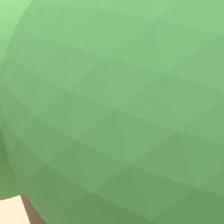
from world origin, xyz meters
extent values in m
plane|color=tan|center=(0.00, 0.00, 0.00)|extent=(60.00, 60.00, 0.00)
cylinder|color=gray|center=(1.01, 1.31, 0.26)|extent=(0.23, 0.23, 0.53)
cylinder|color=gray|center=(1.38, 1.28, 0.26)|extent=(0.23, 0.23, 0.53)
cylinder|color=gray|center=(0.97, 0.58, 0.26)|extent=(0.23, 0.23, 0.53)
cylinder|color=gray|center=(1.33, 0.56, 0.26)|extent=(0.23, 0.23, 0.53)
ellipsoid|color=gray|center=(1.17, 0.93, 0.84)|extent=(0.74, 1.36, 0.79)
sphere|color=gray|center=(1.22, 1.75, 0.94)|extent=(0.56, 0.56, 0.56)
cone|color=gray|center=(1.23, 1.96, 0.44)|extent=(0.18, 0.18, 0.89)
cube|color=gray|center=(0.84, 1.68, 0.94)|extent=(0.46, 0.10, 0.42)
cube|color=gray|center=(1.59, 1.64, 0.94)|extent=(0.46, 0.10, 0.42)
cylinder|color=#3F3833|center=(0.90, -1.29, 0.41)|extent=(0.14, 0.14, 0.82)
cylinder|color=#3F3833|center=(1.08, -1.30, 0.41)|extent=(0.14, 0.14, 0.82)
cylinder|color=#B23F33|center=(0.99, -1.29, 1.11)|extent=(0.32, 0.32, 0.58)
sphere|color=tan|center=(0.99, -1.29, 1.51)|extent=(0.22, 0.22, 0.22)
cylinder|color=#B23F33|center=(0.78, -1.28, 1.12)|extent=(0.09, 0.09, 0.55)
cylinder|color=#B23F33|center=(1.20, -1.31, 1.12)|extent=(0.09, 0.09, 0.55)
ellipsoid|color=#2D6B28|center=(-3.87, -2.63, 6.17)|extent=(5.30, 4.86, 3.76)
cylinder|color=brown|center=(-4.58, 0.67, 2.05)|extent=(0.76, 0.76, 4.10)
ellipsoid|color=#387A2D|center=(-4.58, 0.67, 5.37)|extent=(4.70, 4.31, 3.33)
cube|color=#9E7A51|center=(3.01, 3.52, 0.45)|extent=(1.29, 1.25, 0.06)
cube|color=#9E7A51|center=(2.90, 3.39, 0.68)|extent=(1.06, 1.00, 0.40)
cube|color=#9E7A51|center=(2.63, 3.88, 0.21)|extent=(0.31, 0.32, 0.42)
cube|color=#9E7A51|center=(3.40, 3.16, 0.21)|extent=(0.31, 0.32, 0.42)
cube|color=brown|center=(-2.44, -0.52, 0.75)|extent=(1.70, 1.42, 0.06)
cylinder|color=brown|center=(-1.76, -0.53, 0.36)|extent=(0.10, 0.10, 0.72)
cylinder|color=brown|center=(-2.07, -1.09, 0.36)|extent=(0.10, 0.10, 0.72)
cylinder|color=brown|center=(-2.82, 0.05, 0.36)|extent=(0.10, 0.10, 0.72)
cylinder|color=brown|center=(-3.12, -0.51, 0.36)|extent=(0.10, 0.10, 0.72)
cube|color=brown|center=(-2.15, 0.02, 0.44)|extent=(1.43, 0.93, 0.05)
cube|color=brown|center=(-2.74, -1.06, 0.44)|extent=(1.43, 0.93, 0.05)
cube|color=#59514C|center=(1.57, 8.67, 1.00)|extent=(2.00, 1.80, 2.00)
cube|color=#3856B2|center=(1.57, 8.67, 2.46)|extent=(2.50, 2.50, 0.12)
cylinder|color=gray|center=(2.47, 9.48, 1.20)|extent=(0.10, 0.10, 2.40)
cylinder|color=gray|center=(2.47, 7.86, 1.20)|extent=(0.10, 0.10, 2.40)
cylinder|color=gray|center=(0.67, 7.86, 1.20)|extent=(0.10, 0.10, 2.40)
cube|color=#59514C|center=(4.17, 8.67, 1.00)|extent=(2.00, 1.80, 2.00)
cube|color=#388C47|center=(4.17, 8.67, 2.46)|extent=(2.50, 2.50, 0.12)
cylinder|color=gray|center=(5.07, 9.48, 1.20)|extent=(0.10, 0.10, 2.40)
cylinder|color=gray|center=(5.07, 7.86, 1.20)|extent=(0.10, 0.10, 2.40)
cylinder|color=gray|center=(3.27, 9.48, 1.20)|extent=(0.10, 0.10, 2.40)
cylinder|color=gray|center=(3.27, 7.86, 1.20)|extent=(0.10, 0.10, 2.40)
cylinder|color=gray|center=(-0.64, 2.97, 0.16)|extent=(0.36, 0.36, 0.32)
camera|label=1|loc=(-7.20, -3.27, 8.15)|focal=44.15mm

